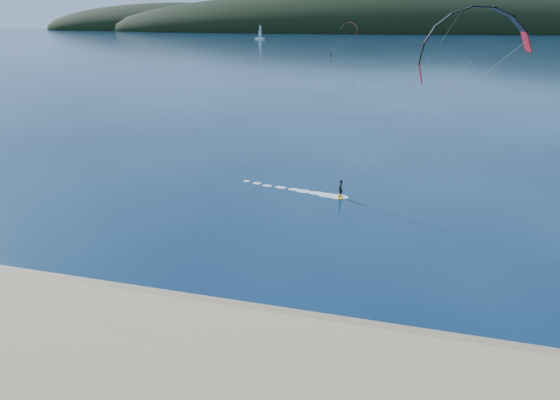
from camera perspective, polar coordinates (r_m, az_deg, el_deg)
name	(u,v)px	position (r m, az deg, el deg)	size (l,w,h in m)	color
ground	(170,362)	(24.52, -13.34, -18.75)	(1800.00, 1800.00, 0.00)	#071739
wet_sand	(206,309)	(27.69, -9.01, -13.08)	(220.00, 2.50, 0.10)	#957856
headland	(402,32)	(761.80, 14.73, 19.30)	(1200.00, 310.00, 140.00)	black
kitesurfer_near	(464,68)	(37.63, 21.57, 14.83)	(24.25, 6.81, 16.46)	yellow
kitesurfer_far	(348,32)	(214.30, 8.38, 19.72)	(12.69, 8.18, 14.98)	yellow
sailboat	(260,38)	(440.68, -2.48, 19.20)	(9.44, 5.83, 13.14)	white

